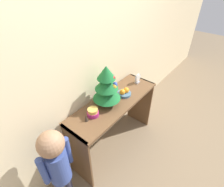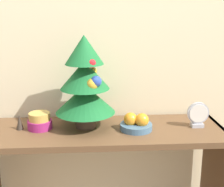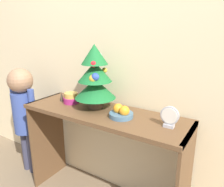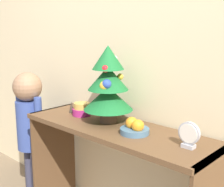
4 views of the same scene
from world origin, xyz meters
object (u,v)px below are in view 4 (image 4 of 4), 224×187
mini_tree (108,84)px  fruit_bowl (135,128)px  desk_clock (189,135)px  singing_bowl (82,109)px  child_figure (29,118)px  figurine (72,107)px

mini_tree → fruit_bowl: bearing=-12.2°
mini_tree → desk_clock: size_ratio=3.57×
singing_bowl → child_figure: child_figure is taller
mini_tree → desk_clock: mini_tree is taller
figurine → singing_bowl: bearing=2.3°
fruit_bowl → figurine: 0.59m
desk_clock → child_figure: bearing=-178.2°
singing_bowl → desk_clock: desk_clock is taller
mini_tree → singing_bowl: (-0.23, -0.01, -0.20)m
fruit_bowl → singing_bowl: bearing=174.7°
singing_bowl → desk_clock: bearing=-1.9°
mini_tree → figurine: (-0.33, -0.01, -0.20)m
desk_clock → child_figure: child_figure is taller
fruit_bowl → desk_clock: bearing=3.1°
singing_bowl → desk_clock: (0.81, -0.03, 0.03)m
mini_tree → child_figure: (-0.77, -0.08, -0.35)m
singing_bowl → figurine: size_ratio=1.61×
mini_tree → desk_clock: 0.60m
singing_bowl → figurine: singing_bowl is taller
singing_bowl → child_figure: size_ratio=0.12×
child_figure → figurine: bearing=8.5°
desk_clock → child_figure: 1.36m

